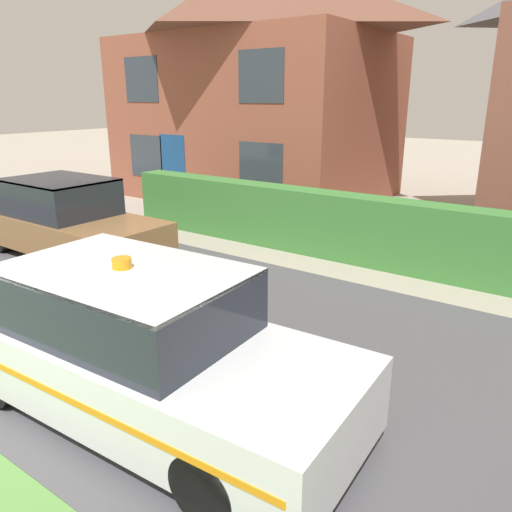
{
  "coord_description": "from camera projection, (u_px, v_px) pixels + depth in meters",
  "views": [
    {
      "loc": [
        4.58,
        -0.87,
        3.19
      ],
      "look_at": [
        0.7,
        4.55,
        1.05
      ],
      "focal_mm": 35.0,
      "sensor_mm": 36.0,
      "label": 1
    }
  ],
  "objects": [
    {
      "name": "road_strip",
      "position": [
        191.0,
        327.0,
        7.21
      ],
      "size": [
        28.0,
        6.05,
        0.01
      ],
      "primitive_type": "cube",
      "color": "#4C4C51",
      "rests_on": "ground"
    },
    {
      "name": "police_car",
      "position": [
        139.0,
        345.0,
        5.12
      ],
      "size": [
        4.66,
        1.99,
        1.66
      ],
      "rotation": [
        0.0,
        0.0,
        0.05
      ],
      "color": "black",
      "rests_on": "road_strip"
    },
    {
      "name": "house_left",
      "position": [
        257.0,
        78.0,
        16.04
      ],
      "size": [
        8.42,
        6.12,
        7.36
      ],
      "color": "#93513D",
      "rests_on": "ground"
    },
    {
      "name": "neighbour_car_near",
      "position": [
        67.0,
        220.0,
        10.36
      ],
      "size": [
        4.52,
        1.8,
        1.58
      ],
      "rotation": [
        0.0,
        0.0,
        -0.0
      ],
      "color": "black",
      "rests_on": "road_strip"
    },
    {
      "name": "garden_hedge",
      "position": [
        375.0,
        232.0,
        9.73
      ],
      "size": [
        12.55,
        0.62,
        1.33
      ],
      "primitive_type": "cube",
      "color": "#3D7F38",
      "rests_on": "ground"
    }
  ]
}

